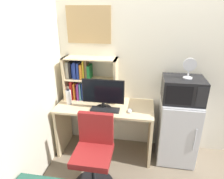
% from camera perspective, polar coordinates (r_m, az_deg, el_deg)
% --- Properties ---
extents(wall_back, '(6.40, 0.04, 2.60)m').
position_cam_1_polar(wall_back, '(2.88, 25.78, 6.61)').
color(wall_back, silver).
rests_on(wall_back, ground_plane).
extents(desk, '(1.29, 0.58, 0.75)m').
position_cam_1_polar(desk, '(2.82, -1.93, -8.60)').
color(desk, beige).
rests_on(desk, ground_plane).
extents(hutch_bookshelf, '(0.73, 0.25, 0.60)m').
position_cam_1_polar(hutch_bookshelf, '(2.83, -8.12, 3.23)').
color(hutch_bookshelf, beige).
rests_on(hutch_bookshelf, desk).
extents(monitor, '(0.54, 0.21, 0.40)m').
position_cam_1_polar(monitor, '(2.54, -2.57, -1.10)').
color(monitor, black).
rests_on(monitor, desk).
extents(keyboard, '(0.37, 0.13, 0.02)m').
position_cam_1_polar(keyboard, '(2.58, -1.96, -5.74)').
color(keyboard, black).
rests_on(keyboard, desk).
extents(computer_mouse, '(0.06, 0.10, 0.03)m').
position_cam_1_polar(computer_mouse, '(2.55, 5.04, -6.00)').
color(computer_mouse, silver).
rests_on(computer_mouse, desk).
extents(water_bottle, '(0.07, 0.07, 0.22)m').
position_cam_1_polar(water_bottle, '(2.77, -12.23, -2.06)').
color(water_bottle, silver).
rests_on(water_bottle, desk).
extents(mini_fridge, '(0.49, 0.50, 0.88)m').
position_cam_1_polar(mini_fridge, '(2.88, 17.97, -10.99)').
color(mini_fridge, silver).
rests_on(mini_fridge, ground_plane).
extents(microwave, '(0.49, 0.40, 0.30)m').
position_cam_1_polar(microwave, '(2.62, 19.49, -0.03)').
color(microwave, black).
rests_on(microwave, mini_fridge).
extents(desk_fan, '(0.15, 0.11, 0.25)m').
position_cam_1_polar(desk_fan, '(2.53, 21.12, 5.95)').
color(desk_fan, silver).
rests_on(desk_fan, microwave).
extents(desk_chair, '(0.48, 0.48, 0.89)m').
position_cam_1_polar(desk_chair, '(2.41, -5.15, -18.58)').
color(desk_chair, black).
rests_on(desk_chair, ground_plane).
extents(wall_corkboard, '(0.59, 0.02, 0.47)m').
position_cam_1_polar(wall_corkboard, '(2.76, -6.66, 17.81)').
color(wall_corkboard, tan).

